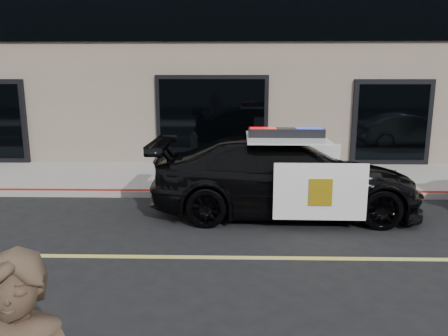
{
  "coord_description": "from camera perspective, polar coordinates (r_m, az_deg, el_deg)",
  "views": [
    {
      "loc": [
        -0.31,
        -6.51,
        2.84
      ],
      "look_at": [
        -0.52,
        2.2,
        1.0
      ],
      "focal_mm": 35.0,
      "sensor_mm": 36.0,
      "label": 1
    }
  ],
  "objects": [
    {
      "name": "police_car",
      "position": [
        9.16,
        7.96,
        -0.99
      ],
      "size": [
        2.6,
        5.57,
        1.81
      ],
      "color": "black",
      "rests_on": "ground"
    },
    {
      "name": "fire_hydrant",
      "position": [
        11.4,
        -6.07,
        -0.06
      ],
      "size": [
        0.32,
        0.45,
        0.72
      ],
      "color": "#F2E6C4",
      "rests_on": "sidewalk_n"
    },
    {
      "name": "ground",
      "position": [
        7.11,
        3.85,
        -11.65
      ],
      "size": [
        120.0,
        120.0,
        0.0
      ],
      "primitive_type": "plane",
      "color": "black",
      "rests_on": "ground"
    },
    {
      "name": "sidewalk_n",
      "position": [
        12.08,
        2.81,
        -1.32
      ],
      "size": [
        60.0,
        3.5,
        0.15
      ],
      "primitive_type": "cube",
      "color": "gray",
      "rests_on": "ground"
    }
  ]
}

